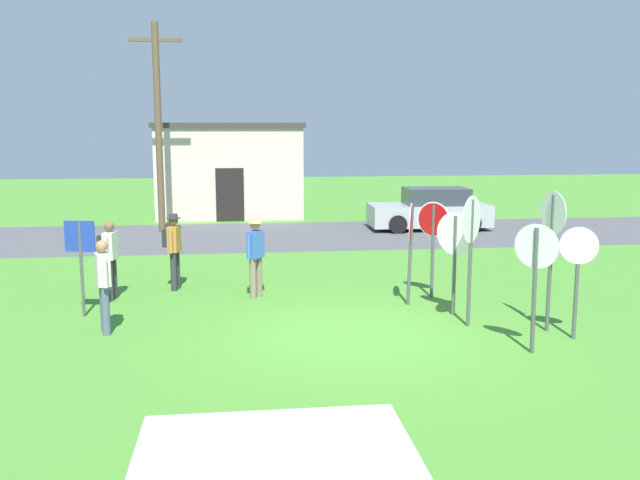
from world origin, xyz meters
The scene contains 18 objects.
ground_plane centered at (0.00, 0.00, 0.00)m, with size 80.00×80.00×0.00m, color #47842D.
street_asphalt centered at (0.00, 11.51, 0.00)m, with size 60.00×6.40×0.01m, color #4C4C51.
concrete_path centered at (-1.57, -4.31, 0.00)m, with size 3.20×2.40×0.01m, color #ADAAA3.
building_background centered at (-2.25, 17.15, 1.93)m, with size 6.03×3.72×3.85m.
utility_pole centered at (-4.64, 12.91, 3.78)m, with size 1.80×0.24×7.21m.
parked_car_on_street centered at (5.00, 12.36, 0.69)m, with size 4.34×2.09×1.51m.
stop_sign_center_cluster centered at (3.86, -0.64, 1.31)m, with size 0.59×0.33×1.96m.
stop_sign_low_front centered at (2.77, -1.34, 1.45)m, with size 0.54×0.53×2.13m.
stop_sign_far_back centered at (3.58, -0.19, 1.74)m, with size 0.12×0.77×2.54m.
stop_sign_rear_right centered at (2.23, 1.07, 1.39)m, with size 0.54×0.66×2.03m.
stop_sign_leaning_right centered at (2.26, 0.29, 1.69)m, with size 0.58×0.66×2.43m.
stop_sign_rear_left centered at (2.19, 2.47, 1.42)m, with size 0.57×0.50×2.09m.
stop_sign_tallest centered at (1.56, 1.91, 1.46)m, with size 0.29×0.79×2.13m.
person_in_teal centered at (-1.59, 2.91, 0.98)m, with size 0.40×0.46×1.74m.
person_in_blue centered at (-4.33, 0.61, 0.95)m, with size 0.32×0.55×1.69m.
person_with_sunhat centered at (-4.67, 3.13, 0.98)m, with size 0.40×0.56×1.69m.
person_on_left centered at (-3.41, 3.88, 1.01)m, with size 0.42×0.56×1.74m.
info_panel_leftmost centered at (-4.97, 1.82, 1.30)m, with size 0.59×0.15×1.88m.
Camera 1 is at (-1.94, -11.48, 3.62)m, focal length 38.12 mm.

